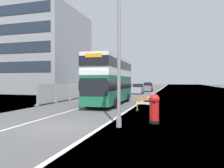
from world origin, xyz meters
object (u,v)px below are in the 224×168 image
(red_pillar_postbox, at_px, (154,107))
(car_receding_mid, at_px, (148,87))
(roadworks_barrier, at_px, (145,103))
(double_decker_bus, at_px, (111,80))
(car_oncoming_near, at_px, (138,89))
(lamppost_foreground, at_px, (119,44))

(red_pillar_postbox, distance_m, car_receding_mid, 36.89)
(roadworks_barrier, xyz_separation_m, car_receding_mid, (-3.48, 31.83, 0.33))
(double_decker_bus, distance_m, car_oncoming_near, 18.57)
(double_decker_bus, height_order, roadworks_barrier, double_decker_bus)
(double_decker_bus, xyz_separation_m, red_pillar_postbox, (5.33, -8.91, -1.66))
(red_pillar_postbox, bearing_deg, roadworks_barrier, 103.99)
(car_receding_mid, bearing_deg, lamppost_foreground, -85.58)
(car_oncoming_near, distance_m, car_receding_mid, 9.23)
(double_decker_bus, xyz_separation_m, car_receding_mid, (0.66, 27.68, -1.61))
(double_decker_bus, bearing_deg, red_pillar_postbox, -59.12)
(lamppost_foreground, distance_m, red_pillar_postbox, 4.20)
(double_decker_bus, distance_m, roadworks_barrier, 6.18)
(lamppost_foreground, distance_m, car_oncoming_near, 29.42)
(lamppost_foreground, xyz_separation_m, car_receding_mid, (-2.95, 38.15, -3.45))
(lamppost_foreground, distance_m, car_receding_mid, 38.42)
(roadworks_barrier, relative_size, car_receding_mid, 0.35)
(car_receding_mid, bearing_deg, car_oncoming_near, -95.06)
(car_oncoming_near, height_order, car_receding_mid, car_receding_mid)
(lamppost_foreground, xyz_separation_m, car_oncoming_near, (-3.76, 28.96, -3.52))
(roadworks_barrier, distance_m, car_receding_mid, 32.02)
(lamppost_foreground, bearing_deg, double_decker_bus, 109.03)
(double_decker_bus, relative_size, red_pillar_postbox, 6.29)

